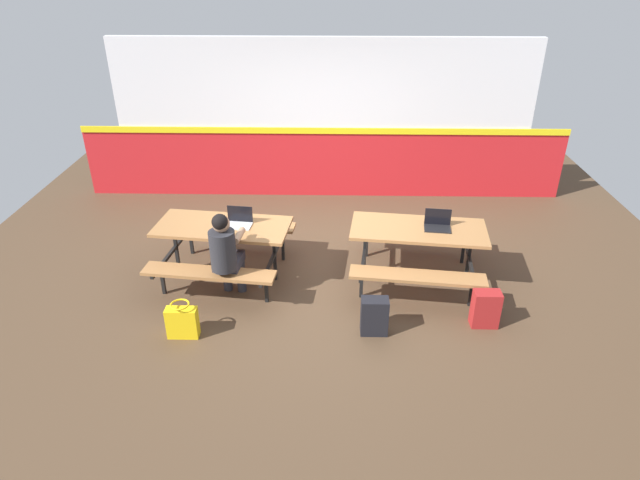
# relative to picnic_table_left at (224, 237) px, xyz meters

# --- Properties ---
(ground_plane) EXTENTS (10.00, 10.00, 0.02)m
(ground_plane) POSITION_rel_picnic_table_left_xyz_m (1.22, 0.12, -0.58)
(ground_plane) COLOR #4C3826
(accent_backdrop) EXTENTS (8.00, 0.14, 2.60)m
(accent_backdrop) POSITION_rel_picnic_table_left_xyz_m (1.22, 2.71, 0.67)
(accent_backdrop) COLOR red
(accent_backdrop) RESTS_ON ground
(picnic_table_left) EXTENTS (1.75, 1.72, 0.74)m
(picnic_table_left) POSITION_rel_picnic_table_left_xyz_m (0.00, 0.00, 0.00)
(picnic_table_left) COLOR #9E6B3D
(picnic_table_left) RESTS_ON ground
(picnic_table_right) EXTENTS (1.75, 1.72, 0.74)m
(picnic_table_right) POSITION_rel_picnic_table_left_xyz_m (2.44, -0.02, 0.00)
(picnic_table_right) COLOR #9E6B3D
(picnic_table_right) RESTS_ON ground
(student_nearer) EXTENTS (0.39, 0.54, 1.21)m
(student_nearer) POSITION_rel_picnic_table_left_xyz_m (0.13, -0.58, 0.13)
(student_nearer) COLOR #2D2D38
(student_nearer) RESTS_ON ground
(laptop_silver) EXTENTS (0.34, 0.26, 0.22)m
(laptop_silver) POSITION_rel_picnic_table_left_xyz_m (0.21, 0.01, 0.21)
(laptop_silver) COLOR silver
(laptop_silver) RESTS_ON picnic_table_left
(laptop_dark) EXTENTS (0.34, 0.26, 0.22)m
(laptop_dark) POSITION_rel_picnic_table_left_xyz_m (2.67, -0.01, 0.21)
(laptop_dark) COLOR black
(laptop_dark) RESTS_ON picnic_table_right
(backpack_dark) EXTENTS (0.30, 0.22, 0.44)m
(backpack_dark) POSITION_rel_picnic_table_left_xyz_m (1.84, -1.14, -0.36)
(backpack_dark) COLOR black
(backpack_dark) RESTS_ON ground
(tote_bag_bright) EXTENTS (0.34, 0.21, 0.43)m
(tote_bag_bright) POSITION_rel_picnic_table_left_xyz_m (-0.26, -1.26, -0.38)
(tote_bag_bright) COLOR yellow
(tote_bag_bright) RESTS_ON ground
(satchel_spare) EXTENTS (0.30, 0.22, 0.44)m
(satchel_spare) POSITION_rel_picnic_table_left_xyz_m (3.10, -0.98, -0.36)
(satchel_spare) COLOR maroon
(satchel_spare) RESTS_ON ground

